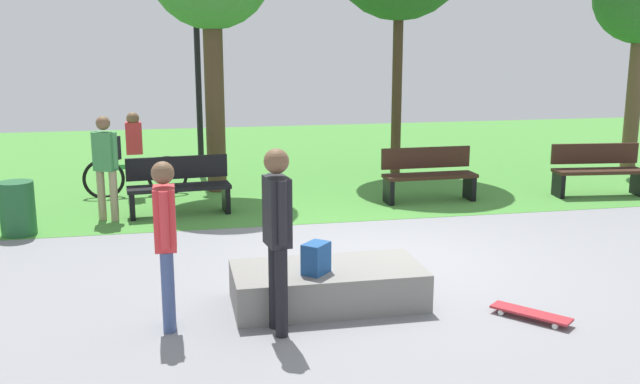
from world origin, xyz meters
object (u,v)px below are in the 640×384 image
(skater_performing_trick, at_px, (277,226))
(lamp_post, at_px, (197,38))
(concrete_ledge, at_px, (328,286))
(backpack_on_ledge, at_px, (316,258))
(cyclist_on_bicycle, at_px, (135,161))
(park_bench_by_oak, at_px, (429,173))
(trash_bin, at_px, (17,208))
(park_bench_center_lawn, at_px, (179,185))
(park_bench_near_path, at_px, (597,169))
(skater_watching, at_px, (166,233))
(skateboard_by_ledge, at_px, (531,313))
(pedestrian_with_backpack, at_px, (106,159))

(skater_performing_trick, xyz_separation_m, lamp_post, (-0.39, 8.10, 1.69))
(concrete_ledge, relative_size, skater_performing_trick, 1.12)
(backpack_on_ledge, height_order, cyclist_on_bicycle, cyclist_on_bicycle)
(park_bench_by_oak, bearing_deg, skater_performing_trick, -123.66)
(skater_performing_trick, bearing_deg, trash_bin, 127.05)
(skater_performing_trick, bearing_deg, park_bench_center_lawn, 100.00)
(park_bench_near_path, bearing_deg, park_bench_center_lawn, 179.36)
(backpack_on_ledge, height_order, park_bench_center_lawn, park_bench_center_lawn)
(park_bench_center_lawn, height_order, park_bench_by_oak, same)
(skater_watching, height_order, skateboard_by_ledge, skater_watching)
(park_bench_near_path, height_order, lamp_post, lamp_post)
(skateboard_by_ledge, bearing_deg, skater_performing_trick, 175.20)
(lamp_post, bearing_deg, skater_performing_trick, -87.26)
(concrete_ledge, distance_m, pedestrian_with_backpack, 4.92)
(trash_bin, xyz_separation_m, cyclist_on_bicycle, (1.53, 2.31, 0.25))
(skateboard_by_ledge, distance_m, lamp_post, 9.20)
(park_bench_by_oak, bearing_deg, skateboard_by_ledge, -98.99)
(park_bench_center_lawn, relative_size, pedestrian_with_backpack, 1.01)
(trash_bin, bearing_deg, backpack_on_ledge, -45.75)
(concrete_ledge, distance_m, skater_watching, 1.83)
(park_bench_center_lawn, height_order, lamp_post, lamp_post)
(concrete_ledge, relative_size, trash_bin, 2.58)
(backpack_on_ledge, relative_size, park_bench_near_path, 0.20)
(lamp_post, bearing_deg, skater_watching, -94.66)
(skateboard_by_ledge, bearing_deg, park_bench_by_oak, 81.01)
(lamp_post, height_order, pedestrian_with_backpack, lamp_post)
(trash_bin, height_order, cyclist_on_bicycle, cyclist_on_bicycle)
(park_bench_center_lawn, bearing_deg, skateboard_by_ledge, -56.59)
(park_bench_near_path, height_order, cyclist_on_bicycle, cyclist_on_bicycle)
(lamp_post, distance_m, pedestrian_with_backpack, 4.09)
(skateboard_by_ledge, xyz_separation_m, lamp_post, (-2.91, 8.31, 2.68))
(concrete_ledge, bearing_deg, skater_performing_trick, -134.76)
(concrete_ledge, distance_m, lamp_post, 7.96)
(backpack_on_ledge, xyz_separation_m, skater_performing_trick, (-0.46, -0.46, 0.48))
(skater_watching, bearing_deg, backpack_on_ledge, 5.42)
(park_bench_near_path, xyz_separation_m, trash_bin, (-9.57, -0.69, -0.09))
(backpack_on_ledge, height_order, skateboard_by_ledge, backpack_on_ledge)
(skater_performing_trick, bearing_deg, park_bench_near_path, 36.90)
(cyclist_on_bicycle, bearing_deg, park_bench_center_lawn, -64.56)
(trash_bin, distance_m, cyclist_on_bicycle, 2.79)
(park_bench_center_lawn, distance_m, trash_bin, 2.39)
(park_bench_near_path, height_order, pedestrian_with_backpack, pedestrian_with_backpack)
(park_bench_by_oak, bearing_deg, skater_watching, -132.88)
(skateboard_by_ledge, distance_m, pedestrian_with_backpack, 6.73)
(skater_performing_trick, distance_m, cyclist_on_bicycle, 6.67)
(park_bench_near_path, distance_m, lamp_post, 7.90)
(lamp_post, bearing_deg, pedestrian_with_backpack, -114.76)
(concrete_ledge, xyz_separation_m, trash_bin, (-3.75, 3.53, 0.18))
(skateboard_by_ledge, relative_size, park_bench_near_path, 0.45)
(skateboard_by_ledge, distance_m, park_bench_by_oak, 5.32)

